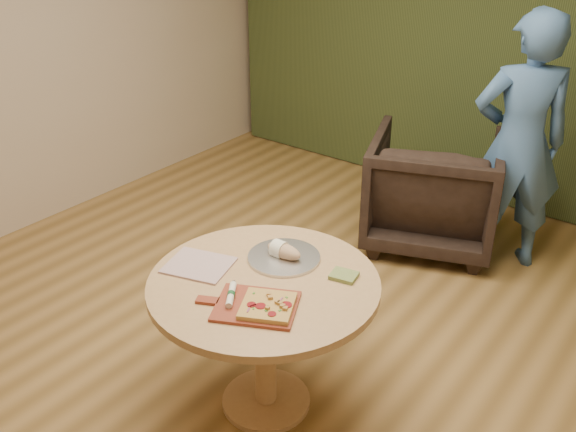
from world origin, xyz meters
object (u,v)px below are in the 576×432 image
(pizza_paddle, at_px, (254,306))
(bread_roll, at_px, (282,250))
(pedestal_table, at_px, (264,305))
(armchair, at_px, (433,185))
(flatbread_pizza, at_px, (268,306))
(person_standing, at_px, (519,144))
(cutlery_roll, at_px, (231,295))
(serving_tray, at_px, (284,257))

(pizza_paddle, xyz_separation_m, bread_roll, (-0.15, 0.40, 0.04))
(pedestal_table, relative_size, armchair, 1.18)
(flatbread_pizza, distance_m, person_standing, 2.30)
(pedestal_table, distance_m, pizza_paddle, 0.26)
(cutlery_roll, relative_size, serving_tray, 0.49)
(cutlery_roll, distance_m, serving_tray, 0.42)
(flatbread_pizza, relative_size, person_standing, 0.17)
(person_standing, bearing_deg, flatbread_pizza, 47.97)
(pedestal_table, distance_m, person_standing, 2.16)
(flatbread_pizza, relative_size, armchair, 0.32)
(serving_tray, bearing_deg, pizza_paddle, -70.25)
(cutlery_roll, bearing_deg, person_standing, 44.47)
(serving_tray, relative_size, person_standing, 0.20)
(pizza_paddle, relative_size, armchair, 0.52)
(pedestal_table, xyz_separation_m, armchair, (-0.10, 2.04, -0.15))
(pedestal_table, bearing_deg, serving_tray, 101.57)
(armchair, bearing_deg, pedestal_table, 72.15)
(pizza_paddle, height_order, bread_roll, bread_roll)
(pedestal_table, xyz_separation_m, person_standing, (0.43, 2.11, 0.26))
(flatbread_pizza, distance_m, armchair, 2.26)
(pizza_paddle, bearing_deg, serving_tray, 83.55)
(pizza_paddle, xyz_separation_m, armchair, (-0.20, 2.23, -0.30))
(pizza_paddle, distance_m, bread_roll, 0.43)
(pedestal_table, height_order, bread_roll, bread_roll)
(pedestal_table, xyz_separation_m, cutlery_roll, (-0.01, -0.21, 0.17))
(cutlery_roll, relative_size, person_standing, 0.10)
(armchair, bearing_deg, serving_tray, 71.13)
(cutlery_roll, distance_m, armchair, 2.28)
(cutlery_roll, height_order, serving_tray, cutlery_roll)
(pizza_paddle, distance_m, serving_tray, 0.43)
(cutlery_roll, relative_size, armchair, 0.19)
(flatbread_pizza, xyz_separation_m, person_standing, (0.26, 2.28, 0.10))
(person_standing, bearing_deg, pizza_paddle, 46.42)
(cutlery_roll, height_order, bread_roll, bread_roll)
(bread_roll, bearing_deg, armchair, 91.49)
(pizza_paddle, bearing_deg, armchair, 68.93)
(bread_roll, relative_size, armchair, 0.21)
(cutlery_roll, bearing_deg, bread_roll, 60.53)
(pedestal_table, bearing_deg, pizza_paddle, -62.18)
(pizza_paddle, bearing_deg, cutlery_roll, 163.44)
(bread_roll, bearing_deg, pizza_paddle, -69.13)
(cutlery_roll, distance_m, bread_roll, 0.42)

